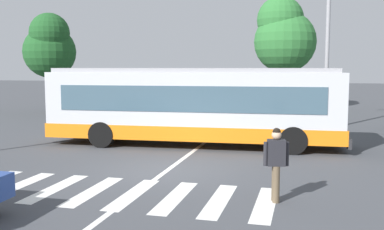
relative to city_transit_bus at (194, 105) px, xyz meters
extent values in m
plane|color=#424449|center=(0.25, -4.58, -1.59)|extent=(160.00, 160.00, 0.00)
cylinder|color=black|center=(3.75, 1.39, -1.09)|extent=(1.02, 0.36, 1.00)
cylinder|color=black|center=(3.89, -0.95, -1.09)|extent=(1.02, 0.36, 1.00)
cylinder|color=black|center=(-3.47, 0.97, -1.09)|extent=(1.02, 0.36, 1.00)
cylinder|color=black|center=(-3.33, -1.37, -1.09)|extent=(1.02, 0.36, 1.00)
cube|color=silver|center=(-0.02, 0.00, 0.04)|extent=(11.43, 3.20, 2.55)
cube|color=orange|center=(-0.02, 0.00, -0.96)|extent=(11.55, 3.23, 0.55)
cube|color=#3D5666|center=(-0.02, 0.00, 0.34)|extent=(10.08, 3.17, 0.96)
cube|color=#3D5666|center=(5.63, 0.33, 0.24)|extent=(0.17, 2.24, 1.63)
cube|color=black|center=(5.63, 0.33, 1.13)|extent=(0.17, 1.94, 0.28)
cube|color=#99999E|center=(-0.02, 0.00, 1.39)|extent=(10.97, 2.97, 0.16)
cube|color=#28282B|center=(5.74, 0.33, -1.16)|extent=(0.27, 2.55, 0.36)
cylinder|color=brown|center=(3.64, -6.72, -1.16)|extent=(0.16, 0.16, 0.85)
cylinder|color=brown|center=(3.68, -6.87, -1.16)|extent=(0.16, 0.16, 0.85)
cube|color=#232328|center=(3.66, -6.80, -0.44)|extent=(0.45, 0.34, 0.60)
cylinder|color=#232328|center=(3.43, -6.85, -0.47)|extent=(0.10, 0.10, 0.55)
cylinder|color=#232328|center=(3.90, -6.74, -0.47)|extent=(0.10, 0.10, 0.55)
sphere|color=tan|center=(3.66, -6.80, -0.03)|extent=(0.22, 0.22, 0.22)
sphere|color=black|center=(3.66, -6.80, 0.04)|extent=(0.19, 0.19, 0.19)
cylinder|color=black|center=(-3.05, 11.72, -1.27)|extent=(0.22, 0.64, 0.64)
cylinder|color=black|center=(-1.38, 11.76, -1.27)|extent=(0.22, 0.64, 0.64)
cylinder|color=black|center=(-2.99, 8.93, -1.27)|extent=(0.22, 0.64, 0.64)
cylinder|color=black|center=(-1.31, 8.97, -1.27)|extent=(0.22, 0.64, 0.64)
cube|color=#234293|center=(-2.18, 10.35, -0.95)|extent=(1.93, 4.54, 0.52)
cube|color=#3D5666|center=(-2.18, 10.26, -0.47)|extent=(1.65, 2.20, 0.44)
cube|color=#234293|center=(-2.18, 10.26, -0.28)|extent=(1.58, 2.02, 0.09)
cylinder|color=black|center=(-0.42, 11.12, -1.27)|extent=(0.22, 0.64, 0.64)
cylinder|color=black|center=(1.26, 11.16, -1.27)|extent=(0.22, 0.64, 0.64)
cylinder|color=black|center=(-0.35, 8.33, -1.27)|extent=(0.22, 0.64, 0.64)
cylinder|color=black|center=(1.32, 8.37, -1.27)|extent=(0.22, 0.64, 0.64)
cube|color=#AD1E1E|center=(0.45, 9.75, -0.95)|extent=(1.93, 4.54, 0.52)
cube|color=#3D5666|center=(0.46, 9.66, -0.47)|extent=(1.65, 2.20, 0.44)
cube|color=#AD1E1E|center=(0.46, 9.66, -0.28)|extent=(1.58, 2.02, 0.09)
cylinder|color=black|center=(2.30, 11.55, -1.27)|extent=(0.24, 0.65, 0.64)
cylinder|color=black|center=(3.97, 11.65, -1.27)|extent=(0.24, 0.65, 0.64)
cylinder|color=black|center=(2.47, 8.77, -1.27)|extent=(0.24, 0.65, 0.64)
cylinder|color=black|center=(4.14, 8.87, -1.27)|extent=(0.24, 0.65, 0.64)
cube|color=#B7BABF|center=(3.22, 10.21, -0.95)|extent=(2.09, 4.60, 0.52)
cube|color=#3D5666|center=(3.22, 10.12, -0.47)|extent=(1.73, 2.25, 0.44)
cube|color=#B7BABF|center=(3.22, 10.12, -0.28)|extent=(1.65, 2.07, 0.09)
cylinder|color=#939399|center=(5.24, 5.98, 3.13)|extent=(0.20, 0.20, 9.43)
cylinder|color=brown|center=(-12.58, 9.97, -0.13)|extent=(0.36, 0.36, 2.91)
sphere|color=#1E5123|center=(-12.58, 9.97, 2.55)|extent=(3.50, 3.50, 3.50)
sphere|color=#1E5123|center=(-12.28, 9.58, 3.78)|extent=(2.63, 2.63, 2.63)
cylinder|color=brown|center=(2.71, 16.28, 0.10)|extent=(0.36, 0.36, 3.37)
sphere|color=#2D7033|center=(2.71, 16.28, 3.35)|extent=(4.48, 4.48, 4.48)
sphere|color=#2D7033|center=(2.35, 16.15, 4.92)|extent=(3.36, 3.36, 3.36)
cube|color=silver|center=(-2.95, -7.05, -1.58)|extent=(0.45, 2.74, 0.01)
cube|color=silver|center=(-1.88, -7.05, -1.58)|extent=(0.45, 2.74, 0.01)
cube|color=silver|center=(-0.82, -7.05, -1.58)|extent=(0.45, 2.74, 0.01)
cube|color=silver|center=(0.25, -7.05, -1.58)|extent=(0.45, 2.74, 0.01)
cube|color=silver|center=(1.32, -7.05, -1.58)|extent=(0.45, 2.74, 0.01)
cube|color=silver|center=(2.39, -7.05, -1.58)|extent=(0.45, 2.74, 0.01)
cube|color=silver|center=(3.46, -7.05, -1.58)|extent=(0.45, 2.74, 0.01)
cube|color=silver|center=(0.30, -2.58, -1.58)|extent=(0.16, 24.00, 0.01)
camera|label=1|loc=(4.28, -16.94, 1.50)|focal=41.58mm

